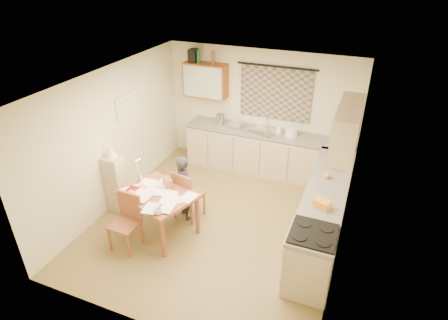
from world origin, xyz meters
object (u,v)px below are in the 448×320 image
at_px(person, 185,188).
at_px(shelf_stand, 116,183).
at_px(chair_far, 189,203).
at_px(stove, 309,261).
at_px(counter_right, 323,214).
at_px(dining_table, 160,212).
at_px(counter_back, 264,152).

xyz_separation_m(person, shelf_stand, (-1.24, -0.24, -0.07)).
bearing_deg(person, chair_far, -135.62).
bearing_deg(stove, counter_right, 90.00).
height_order(stove, chair_far, stove).
bearing_deg(stove, person, 160.58).
bearing_deg(chair_far, shelf_stand, 21.91).
relative_size(dining_table, person, 1.13).
distance_m(dining_table, shelf_stand, 1.09).
distance_m(counter_back, shelf_stand, 3.06).
bearing_deg(chair_far, dining_table, 74.39).
bearing_deg(chair_far, counter_back, -99.14).
height_order(dining_table, person, person).
xyz_separation_m(stove, chair_far, (-2.23, 0.82, -0.19)).
distance_m(counter_right, stove, 1.15).
height_order(counter_back, person, person).
xyz_separation_m(dining_table, shelf_stand, (-1.04, 0.27, 0.15)).
bearing_deg(shelf_stand, stove, -9.10).
bearing_deg(counter_right, counter_back, 131.48).
bearing_deg(counter_right, shelf_stand, -170.66).
distance_m(counter_right, person, 2.33).
bearing_deg(dining_table, person, 87.89).
distance_m(counter_back, counter_right, 2.25).
bearing_deg(counter_back, person, -111.70).
height_order(stove, dining_table, stove).
distance_m(chair_far, person, 0.31).
distance_m(stove, chair_far, 2.39).
relative_size(counter_right, shelf_stand, 2.79).
relative_size(stove, chair_far, 1.03).
bearing_deg(counter_back, dining_table, -111.61).
bearing_deg(stove, counter_back, 117.73).
height_order(person, shelf_stand, person).
height_order(counter_right, shelf_stand, shelf_stand).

